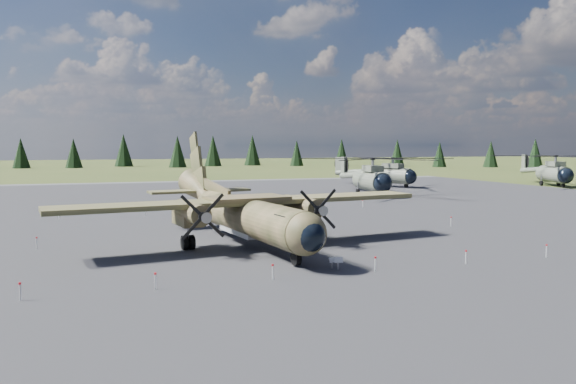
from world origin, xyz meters
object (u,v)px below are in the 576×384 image
object	(u,v)px
transport_plane	(242,209)
helicopter_mid	(390,166)
helicopter_near	(371,169)
helicopter_far	(554,164)

from	to	relation	value
transport_plane	helicopter_mid	world-z (taller)	transport_plane
helicopter_mid	helicopter_near	bearing A→B (deg)	-152.82
helicopter_near	helicopter_far	xyz separation A→B (m)	(38.13, 6.01, 0.03)
transport_plane	helicopter_near	size ratio (longest dim) A/B	1.04
transport_plane	helicopter_mid	distance (m)	58.60
transport_plane	helicopter_near	world-z (taller)	transport_plane
helicopter_mid	helicopter_far	distance (m)	28.50
helicopter_mid	helicopter_far	bearing A→B (deg)	-40.28
helicopter_near	helicopter_far	bearing A→B (deg)	15.01
transport_plane	helicopter_mid	bearing A→B (deg)	43.11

